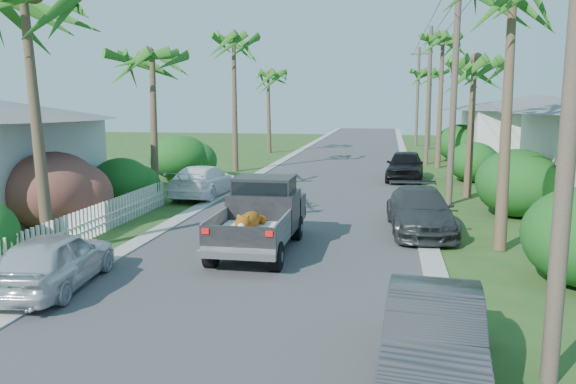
% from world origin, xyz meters
% --- Properties ---
extents(ground, '(120.00, 120.00, 0.00)m').
position_xyz_m(ground, '(0.00, 0.00, 0.00)').
color(ground, '#244F1D').
rests_on(ground, ground).
extents(road, '(8.00, 100.00, 0.02)m').
position_xyz_m(road, '(0.00, 25.00, 0.01)').
color(road, '#38383A').
rests_on(road, ground).
extents(curb_left, '(0.60, 100.00, 0.06)m').
position_xyz_m(curb_left, '(-4.30, 25.00, 0.03)').
color(curb_left, '#A5A39E').
rests_on(curb_left, ground).
extents(curb_right, '(0.60, 100.00, 0.06)m').
position_xyz_m(curb_right, '(4.30, 25.00, 0.03)').
color(curb_right, '#A5A39E').
rests_on(curb_right, ground).
extents(pickup_truck, '(1.98, 5.12, 2.06)m').
position_xyz_m(pickup_truck, '(-0.49, 4.98, 1.01)').
color(pickup_truck, black).
rests_on(pickup_truck, ground).
extents(parked_car_rn, '(1.74, 4.25, 1.37)m').
position_xyz_m(parked_car_rn, '(3.83, -2.27, 0.68)').
color(parked_car_rn, '#313336').
rests_on(parked_car_rn, ground).
extents(parked_car_rm, '(2.31, 4.96, 1.40)m').
position_xyz_m(parked_car_rm, '(4.15, 7.75, 0.70)').
color(parked_car_rm, '#2E3134').
rests_on(parked_car_rm, ground).
extents(parked_car_rf, '(2.21, 4.77, 1.58)m').
position_xyz_m(parked_car_rf, '(3.98, 19.82, 0.79)').
color(parked_car_rf, black).
rests_on(parked_car_rf, ground).
extents(parked_car_ln, '(2.02, 4.09, 1.34)m').
position_xyz_m(parked_car_ln, '(-4.34, 0.55, 0.67)').
color(parked_car_ln, silver).
rests_on(parked_car_ln, ground).
extents(parked_car_lf, '(2.15, 4.87, 1.39)m').
position_xyz_m(parked_car_lf, '(-4.99, 13.01, 0.70)').
color(parked_car_lf, white).
rests_on(parked_car_lf, ground).
extents(palm_l_b, '(4.40, 4.40, 7.40)m').
position_xyz_m(palm_l_b, '(-6.80, 12.00, 6.15)').
color(palm_l_b, brown).
rests_on(palm_l_b, ground).
extents(palm_l_c, '(4.40, 4.40, 9.20)m').
position_xyz_m(palm_l_c, '(-6.00, 22.00, 7.91)').
color(palm_l_c, brown).
rests_on(palm_l_c, ground).
extents(palm_l_d, '(4.40, 4.40, 7.70)m').
position_xyz_m(palm_l_d, '(-6.50, 34.00, 6.44)').
color(palm_l_d, brown).
rests_on(palm_l_d, ground).
extents(palm_r_b, '(4.40, 4.40, 7.20)m').
position_xyz_m(palm_r_b, '(6.60, 15.00, 5.95)').
color(palm_r_b, brown).
rests_on(palm_r_b, ground).
extents(palm_r_c, '(4.40, 4.40, 9.40)m').
position_xyz_m(palm_r_c, '(6.20, 26.00, 8.11)').
color(palm_r_c, brown).
rests_on(palm_r_c, ground).
extents(palm_r_d, '(4.40, 4.40, 8.00)m').
position_xyz_m(palm_r_d, '(6.50, 40.00, 6.74)').
color(palm_r_d, brown).
rests_on(palm_r_d, ground).
extents(shrub_l_b, '(3.00, 3.30, 2.60)m').
position_xyz_m(shrub_l_b, '(-7.80, 6.00, 1.30)').
color(shrub_l_b, '#B51944').
rests_on(shrub_l_b, ground).
extents(shrub_l_c, '(2.40, 2.64, 2.00)m').
position_xyz_m(shrub_l_c, '(-7.40, 10.00, 1.00)').
color(shrub_l_c, '#134418').
rests_on(shrub_l_c, ground).
extents(shrub_l_d, '(3.20, 3.52, 2.40)m').
position_xyz_m(shrub_l_d, '(-8.00, 18.00, 1.20)').
color(shrub_l_d, '#134418').
rests_on(shrub_l_d, ground).
extents(shrub_r_b, '(3.00, 3.30, 2.50)m').
position_xyz_m(shrub_r_b, '(7.80, 11.00, 1.25)').
color(shrub_r_b, '#134418').
rests_on(shrub_r_b, ground).
extents(shrub_r_c, '(2.60, 2.86, 2.10)m').
position_xyz_m(shrub_r_c, '(7.50, 20.00, 1.05)').
color(shrub_r_c, '#134418').
rests_on(shrub_r_c, ground).
extents(shrub_r_d, '(3.20, 3.52, 2.60)m').
position_xyz_m(shrub_r_d, '(8.00, 30.00, 1.30)').
color(shrub_r_d, '#134418').
rests_on(shrub_r_d, ground).
extents(picket_fence, '(0.10, 11.00, 1.00)m').
position_xyz_m(picket_fence, '(-6.00, 5.50, 0.50)').
color(picket_fence, white).
rests_on(picket_fence, ground).
extents(house_right_far, '(9.00, 8.00, 4.60)m').
position_xyz_m(house_right_far, '(13.00, 30.00, 2.12)').
color(house_right_far, silver).
rests_on(house_right_far, ground).
extents(utility_pole_a, '(1.60, 0.26, 9.00)m').
position_xyz_m(utility_pole_a, '(5.60, -2.00, 4.60)').
color(utility_pole_a, brown).
rests_on(utility_pole_a, ground).
extents(utility_pole_b, '(1.60, 0.26, 9.00)m').
position_xyz_m(utility_pole_b, '(5.60, 13.00, 4.60)').
color(utility_pole_b, brown).
rests_on(utility_pole_b, ground).
extents(utility_pole_c, '(1.60, 0.26, 9.00)m').
position_xyz_m(utility_pole_c, '(5.60, 28.00, 4.60)').
color(utility_pole_c, brown).
rests_on(utility_pole_c, ground).
extents(utility_pole_d, '(1.60, 0.26, 9.00)m').
position_xyz_m(utility_pole_d, '(5.60, 43.00, 4.60)').
color(utility_pole_d, brown).
rests_on(utility_pole_d, ground).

